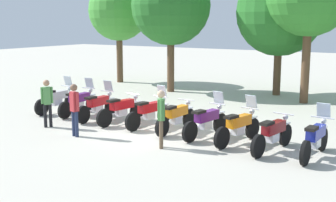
# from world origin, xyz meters

# --- Properties ---
(ground_plane) EXTENTS (80.00, 80.00, 0.00)m
(ground_plane) POSITION_xyz_m (0.00, 0.00, 0.00)
(ground_plane) COLOR #BCB7A8
(motorcycle_0) EXTENTS (0.62, 2.19, 1.37)m
(motorcycle_0) POSITION_xyz_m (-5.04, 0.35, 0.52)
(motorcycle_0) COLOR black
(motorcycle_0) RESTS_ON ground_plane
(motorcycle_1) EXTENTS (0.62, 2.19, 1.37)m
(motorcycle_1) POSITION_xyz_m (-3.92, 0.40, 0.52)
(motorcycle_1) COLOR black
(motorcycle_1) RESTS_ON ground_plane
(motorcycle_2) EXTENTS (0.62, 2.19, 1.37)m
(motorcycle_2) POSITION_xyz_m (-2.80, 0.18, 0.52)
(motorcycle_2) COLOR black
(motorcycle_2) RESTS_ON ground_plane
(motorcycle_3) EXTENTS (0.70, 2.18, 0.99)m
(motorcycle_3) POSITION_xyz_m (-1.68, 0.13, 0.50)
(motorcycle_3) COLOR black
(motorcycle_3) RESTS_ON ground_plane
(motorcycle_4) EXTENTS (0.69, 2.18, 1.37)m
(motorcycle_4) POSITION_xyz_m (-0.56, 0.23, 0.52)
(motorcycle_4) COLOR black
(motorcycle_4) RESTS_ON ground_plane
(motorcycle_5) EXTENTS (0.62, 2.19, 0.99)m
(motorcycle_5) POSITION_xyz_m (0.56, 0.12, 0.50)
(motorcycle_5) COLOR black
(motorcycle_5) RESTS_ON ground_plane
(motorcycle_6) EXTENTS (0.71, 2.17, 1.37)m
(motorcycle_6) POSITION_xyz_m (1.68, 0.03, 0.52)
(motorcycle_6) COLOR black
(motorcycle_6) RESTS_ON ground_plane
(motorcycle_7) EXTENTS (0.75, 2.16, 1.37)m
(motorcycle_7) POSITION_xyz_m (2.81, -0.10, 0.52)
(motorcycle_7) COLOR black
(motorcycle_7) RESTS_ON ground_plane
(motorcycle_8) EXTENTS (0.71, 2.18, 0.99)m
(motorcycle_8) POSITION_xyz_m (3.92, -0.36, 0.50)
(motorcycle_8) COLOR black
(motorcycle_8) RESTS_ON ground_plane
(motorcycle_9) EXTENTS (0.62, 2.19, 1.37)m
(motorcycle_9) POSITION_xyz_m (5.04, -0.30, 0.52)
(motorcycle_9) COLOR black
(motorcycle_9) RESTS_ON ground_plane
(person_0) EXTENTS (0.30, 0.37, 1.62)m
(person_0) POSITION_xyz_m (-3.45, -1.63, 0.94)
(person_0) COLOR black
(person_0) RESTS_ON ground_plane
(person_1) EXTENTS (0.41, 0.26, 1.65)m
(person_1) POSITION_xyz_m (-1.81, -2.05, 0.96)
(person_1) COLOR #232D4C
(person_1) RESTS_ON ground_plane
(person_2) EXTENTS (0.30, 0.38, 1.65)m
(person_2) POSITION_xyz_m (1.13, -1.70, 0.96)
(person_2) COLOR brown
(person_2) RESTS_ON ground_plane
(tree_0) EXTENTS (3.47, 3.47, 5.88)m
(tree_0) POSITION_xyz_m (-8.27, 8.51, 4.12)
(tree_0) COLOR brown
(tree_0) RESTS_ON ground_plane
(tree_1) EXTENTS (3.94, 3.94, 6.28)m
(tree_1) POSITION_xyz_m (-3.91, 7.07, 4.29)
(tree_1) COLOR brown
(tree_1) RESTS_ON ground_plane
(tree_2) EXTENTS (4.12, 4.12, 6.00)m
(tree_2) POSITION_xyz_m (1.02, 8.86, 3.93)
(tree_2) COLOR brown
(tree_2) RESTS_ON ground_plane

